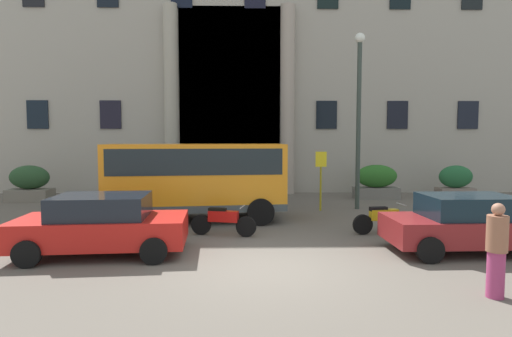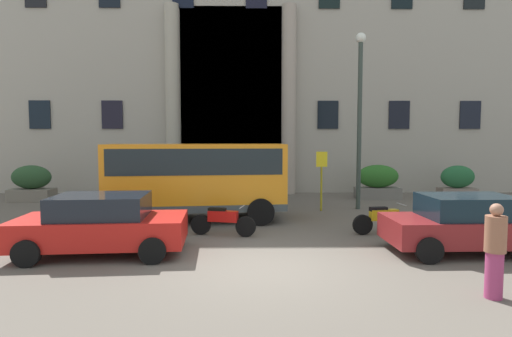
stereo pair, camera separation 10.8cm
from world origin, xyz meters
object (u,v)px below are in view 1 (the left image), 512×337
Objects in this scene: hedge_planter_entrance_left at (376,182)px; bus_stop_sign at (321,174)px; motorcycle_far_end at (382,219)px; lamppost_plaza_centre at (359,107)px; hedge_planter_east at (30,184)px; motorcycle_near_kerb at (222,220)px; parked_coupe_end at (102,224)px; orange_minibus at (196,175)px; scooter_by_planter at (80,221)px; hedge_planter_west at (181,183)px; parked_estate_mid at (467,223)px; hedge_planter_far_east at (456,182)px; pedestrian_child_trailing at (497,250)px.

bus_stop_sign is at bearing -134.60° from hedge_planter_entrance_left.
motorcycle_far_end is 5.83m from lamppost_plaza_centre.
motorcycle_near_kerb is (9.21, -6.95, -0.35)m from hedge_planter_east.
lamppost_plaza_centre is (8.07, 6.60, 3.40)m from parked_coupe_end.
hedge_planter_entrance_left is 16.16m from hedge_planter_east.
lamppost_plaza_centre is (0.42, 4.48, 3.70)m from motorcycle_far_end.
orange_minibus reaches higher than hedge_planter_entrance_left.
hedge_planter_west is at bearing 71.78° from scooter_by_planter.
motorcycle_near_kerb is at bearing 161.63° from parked_estate_mid.
hedge_planter_west reaches higher than hedge_planter_entrance_left.
bus_stop_sign is 8.97m from scooter_by_planter.
hedge_planter_east is at bearing -179.58° from hedge_planter_west.
pedestrian_child_trailing is at bearing -114.03° from hedge_planter_far_east.
pedestrian_child_trailing is at bearing -55.55° from orange_minibus.
hedge_planter_entrance_left is 1.07× the size of motorcycle_far_end.
bus_stop_sign is at bearing -166.63° from lamppost_plaza_centre.
lamppost_plaza_centre is at bearing -151.53° from hedge_planter_far_east.
motorcycle_far_end is at bearing -74.35° from bus_stop_sign.
lamppost_plaza_centre reaches higher than hedge_planter_far_east.
lamppost_plaza_centre reaches higher than motorcycle_far_end.
hedge_planter_east reaches higher than motorcycle_near_kerb.
hedge_planter_entrance_left is 1.10× the size of hedge_planter_east.
hedge_planter_entrance_left is at bearing 84.91° from parked_estate_mid.
lamppost_plaza_centre is (-5.59, -3.03, 3.38)m from hedge_planter_far_east.
hedge_planter_west is (-1.28, 4.66, -0.80)m from orange_minibus.
motorcycle_far_end is 4.83m from motorcycle_near_kerb.
motorcycle_far_end is at bearing -2.47° from scooter_by_planter.
motorcycle_near_kerb is (2.31, -7.01, -0.35)m from hedge_planter_west.
hedge_planter_entrance_left is 9.55m from parked_estate_mid.
hedge_planter_far_east reaches higher than parked_coupe_end.
hedge_planter_east is 0.97× the size of motorcycle_far_end.
pedestrian_child_trailing is at bearing -94.51° from motorcycle_far_end.
hedge_planter_east is 0.93× the size of scooter_by_planter.
bus_stop_sign is 1.17× the size of scooter_by_planter.
hedge_planter_west is 0.83× the size of scooter_by_planter.
scooter_by_planter is at bearing -151.48° from bus_stop_sign.
bus_stop_sign is 4.70m from hedge_planter_entrance_left.
scooter_by_planter is 11.11m from lamppost_plaza_centre.
hedge_planter_far_east is 0.85× the size of scooter_by_planter.
hedge_planter_far_east reaches higher than motorcycle_far_end.
bus_stop_sign is 1.14× the size of hedge_planter_entrance_left.
parked_estate_mid is (2.61, -6.22, -0.73)m from bus_stop_sign.
hedge_planter_entrance_left is 1.24× the size of hedge_planter_west.
hedge_planter_far_east is 9.63m from motorcycle_far_end.
hedge_planter_west is (-13.14, -0.67, 0.04)m from hedge_planter_far_east.
hedge_planter_west reaches higher than scooter_by_planter.
pedestrian_child_trailing is at bearing -24.44° from parked_coupe_end.
hedge_planter_west is (-5.98, 2.73, -0.66)m from bus_stop_sign.
hedge_planter_west reaches higher than parked_coupe_end.
parked_coupe_end is at bearing -132.51° from motorcycle_near_kerb.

